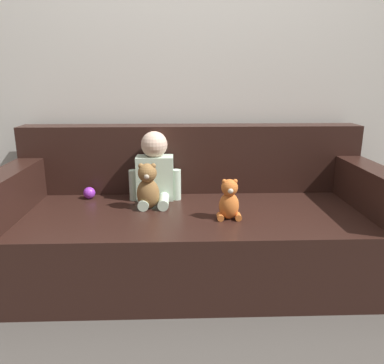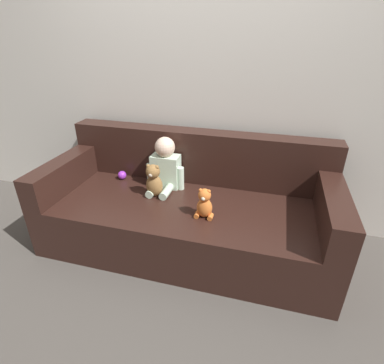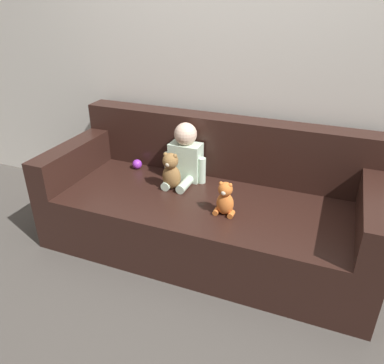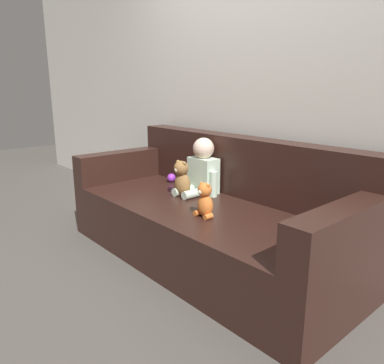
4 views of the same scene
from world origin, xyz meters
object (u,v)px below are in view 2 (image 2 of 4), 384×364
Objects in this scene: person_baby at (165,167)px; couch at (188,209)px; toy_ball at (122,175)px; teddy_bear_brown at (154,181)px; plush_toy_side at (204,204)px.

couch is at bearing -27.09° from person_baby.
person_baby is 5.74× the size of toy_ball.
person_baby is 0.44m from toy_ball.
teddy_bear_brown is (-0.03, -0.17, -0.05)m from person_baby.
person_baby is (-0.23, 0.12, 0.29)m from couch.
person_baby is at bearing 139.52° from plush_toy_side.
plush_toy_side reaches higher than toy_ball.
couch is at bearing 127.96° from plush_toy_side.
toy_ball is at bearing 167.10° from couch.
person_baby is 1.57× the size of teddy_bear_brown.
toy_ball is (-0.38, 0.20, -0.10)m from teddy_bear_brown.
teddy_bear_brown is at bearing -27.38° from toy_ball.
toy_ball is at bearing 152.62° from teddy_bear_brown.
toy_ball is at bearing 175.84° from person_baby.
person_baby reaches higher than teddy_bear_brown.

